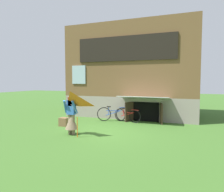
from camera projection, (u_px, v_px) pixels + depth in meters
The scene contains 7 objects.
ground_plane at pixel (104, 132), 9.13m from camera, with size 60.00×60.00×0.00m, color #386023.
log_house at pixel (135, 72), 13.76m from camera, with size 7.80×5.53×5.56m.
person at pixel (71, 118), 8.63m from camera, with size 0.61×0.52×1.64m.
kite at pixel (70, 103), 7.94m from camera, with size 1.06×1.04×1.70m.
bicycle_red at pixel (127, 115), 11.29m from camera, with size 1.57×0.41×0.73m.
bicycle_blue at pixel (113, 114), 11.49m from camera, with size 1.72×0.61×0.82m.
wooden_crate at pixel (64, 122), 10.29m from camera, with size 0.42×0.36×0.40m, color brown.
Camera 1 is at (3.60, -8.25, 2.21)m, focal length 33.82 mm.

